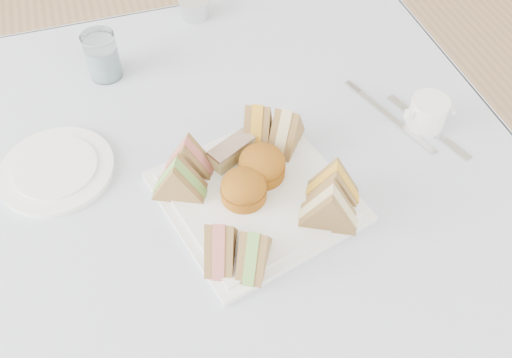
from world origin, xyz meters
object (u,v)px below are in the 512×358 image
object	(u,v)px
table	(231,293)
creamer_jug	(427,113)
serving_plate	(256,197)
water_glass	(102,56)

from	to	relation	value
table	creamer_jug	xyz separation A→B (m)	(0.37, 0.02, 0.40)
serving_plate	creamer_jug	xyz separation A→B (m)	(0.33, 0.07, 0.02)
serving_plate	water_glass	distance (m)	0.41
serving_plate	creamer_jug	size ratio (longest dim) A/B	4.14
creamer_jug	serving_plate	bearing A→B (deg)	-173.16
serving_plate	water_glass	size ratio (longest dim) A/B	2.97
table	creamer_jug	bearing A→B (deg)	3.64
water_glass	serving_plate	bearing A→B (deg)	-63.70
water_glass	table	bearing A→B (deg)	-66.99
creamer_jug	water_glass	bearing A→B (deg)	145.00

